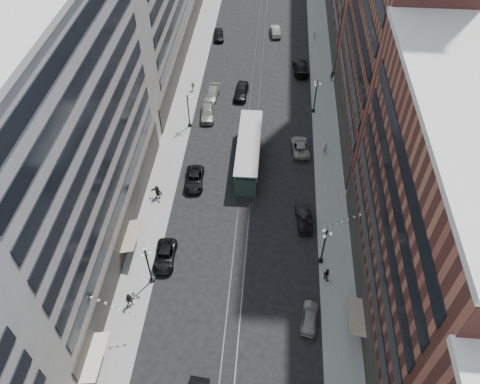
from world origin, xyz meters
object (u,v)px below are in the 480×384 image
(car_10, at_px, (304,218))
(pedestrian_extra_1, at_px, (315,35))
(car_8, at_px, (212,94))
(car_extra_0, at_px, (208,112))
(lamppost_se_mid, at_px, (315,95))
(car_12, at_px, (301,67))
(pedestrian_7, at_px, (326,274))
(car_13, at_px, (241,91))
(pedestrian_8, at_px, (325,148))
(car_11, at_px, (300,147))
(lamppost_se_far, at_px, (324,245))
(car_9, at_px, (219,35))
(lamppost_sw_mid, at_px, (188,110))
(pedestrian_5, at_px, (157,192))
(car_7, at_px, (194,179))
(streetcar, at_px, (249,153))
(pedestrian_2, at_px, (130,300))
(car_2, at_px, (165,256))
(pedestrian_9, at_px, (332,76))
(lamppost_sw_far, at_px, (148,265))
(car_4, at_px, (310,317))
(car_14, at_px, (276,31))
(pedestrian_6, at_px, (193,86))

(car_10, xyz_separation_m, pedestrian_extra_1, (2.69, 44.84, 0.15))
(car_8, height_order, car_extra_0, car_extra_0)
(lamppost_se_mid, distance_m, car_10, 22.51)
(car_12, relative_size, pedestrian_7, 3.35)
(car_13, relative_size, pedestrian_8, 2.95)
(car_11, height_order, car_12, car_12)
(lamppost_se_far, xyz_separation_m, car_9, (-17.02, 49.62, -2.34))
(lamppost_sw_mid, height_order, car_11, lamppost_sw_mid)
(car_12, bearing_deg, lamppost_se_far, 87.32)
(car_10, distance_m, pedestrian_5, 18.56)
(car_7, distance_m, pedestrian_extra_1, 42.66)
(streetcar, height_order, pedestrian_2, streetcar)
(car_2, bearing_deg, car_11, 50.76)
(lamppost_se_far, distance_m, pedestrian_2, 21.26)
(pedestrian_9, bearing_deg, car_13, 178.05)
(pedestrian_7, height_order, pedestrian_8, pedestrian_7)
(lamppost_sw_far, xyz_separation_m, car_8, (2.40, 34.49, -2.39))
(car_4, relative_size, car_10, 0.89)
(pedestrian_extra_1, bearing_deg, pedestrian_7, 150.16)
(car_4, xyz_separation_m, pedestrian_5, (-18.77, 15.68, 0.41))
(car_11, xyz_separation_m, car_extra_0, (-13.91, 6.62, 0.14))
(car_7, xyz_separation_m, pedestrian_8, (17.25, 7.21, 0.31))
(lamppost_sw_mid, height_order, car_10, lamppost_sw_mid)
(lamppost_sw_mid, distance_m, pedestrian_7, 31.60)
(pedestrian_2, bearing_deg, car_14, 61.79)
(lamppost_sw_mid, distance_m, car_4, 34.85)
(car_9, relative_size, car_extra_0, 0.89)
(streetcar, xyz_separation_m, car_extra_0, (-6.85, 9.59, -0.88))
(car_2, height_order, car_9, car_9)
(car_10, xyz_separation_m, car_14, (-4.61, 46.27, -0.01))
(car_10, height_order, pedestrian_5, pedestrian_5)
(streetcar, relative_size, car_2, 2.76)
(car_8, bearing_deg, pedestrian_7, -57.77)
(car_2, height_order, pedestrian_5, pedestrian_5)
(lamppost_sw_mid, relative_size, pedestrian_8, 3.21)
(car_8, xyz_separation_m, pedestrian_9, (19.30, 6.34, 0.31))
(car_12, bearing_deg, car_8, 26.70)
(car_11, bearing_deg, streetcar, 17.06)
(lamppost_se_mid, distance_m, pedestrian_8, 9.76)
(car_14, distance_m, pedestrian_9, 18.01)
(pedestrian_6, relative_size, pedestrian_8, 0.92)
(car_10, relative_size, pedestrian_extra_1, 3.05)
(car_11, bearing_deg, car_12, -96.45)
(pedestrian_9, bearing_deg, pedestrian_2, -139.71)
(lamppost_sw_far, bearing_deg, car_extra_0, 85.45)
(lamppost_se_far, distance_m, pedestrian_extra_1, 50.58)
(lamppost_se_mid, relative_size, car_11, 1.08)
(pedestrian_2, height_order, pedestrian_5, pedestrian_2)
(pedestrian_5, bearing_deg, car_extra_0, 100.98)
(pedestrian_5, xyz_separation_m, pedestrian_extra_1, (21.06, 42.20, -0.21))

